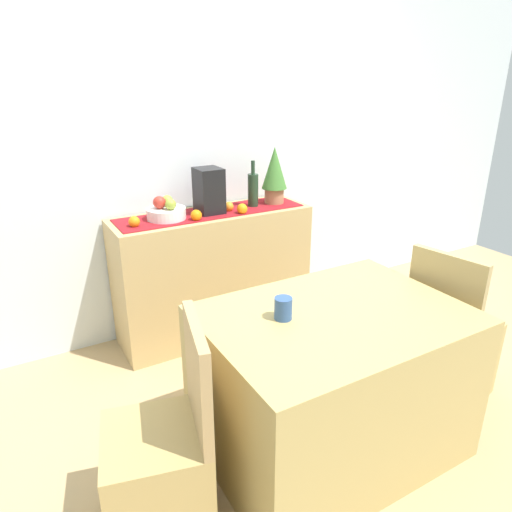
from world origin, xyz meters
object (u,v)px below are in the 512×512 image
Objects in this scene: coffee_cup at (283,308)px; fruit_bowl at (166,213)px; potted_plant at (274,173)px; wine_bottle at (253,189)px; chair_by_corner at (449,352)px; chair_near_window at (162,470)px; dining_table at (331,382)px; coffee_maker at (209,191)px; sideboard_console at (214,274)px.

fruit_bowl is at bearing 93.77° from coffee_cup.
wine_bottle is at bearing 180.00° from potted_plant.
chair_by_corner is (0.37, -1.31, -0.84)m from potted_plant.
fruit_bowl is 0.27× the size of chair_near_window.
chair_by_corner is at bearing -0.21° from dining_table.
fruit_bowl reaches higher than dining_table.
coffee_maker is 1.73m from chair_near_window.
chair_near_window is (-0.54, -1.31, -0.66)m from fruit_bowl.
chair_by_corner is at bearing -4.24° from coffee_cup.
wine_bottle reaches higher than coffee_cup.
coffee_cup is (-0.23, -1.22, 0.35)m from sideboard_console.
chair_by_corner is (1.16, -1.31, -0.66)m from fruit_bowl.
coffee_maker reaches higher than chair_near_window.
wine_bottle is at bearing 48.34° from chair_near_window.
chair_near_window is (-0.62, -0.08, -0.52)m from coffee_cup.
sideboard_console reaches higher than coffee_cup.
potted_plant reaches higher than chair_near_window.
coffee_maker reaches higher than chair_by_corner.
fruit_bowl is 0.63m from wine_bottle.
coffee_maker is 1.27m from coffee_cup.
dining_table is 0.86m from chair_near_window.
chair_near_window is (-0.85, -0.00, -0.10)m from dining_table.
dining_table is at bearing -89.21° from coffee_maker.
chair_near_window is at bearing -172.49° from coffee_cup.
dining_table is at bearing -89.89° from sideboard_console.
chair_near_window is (-0.85, -1.31, -0.18)m from sideboard_console.
coffee_cup is at bearing -86.23° from fruit_bowl.
wine_bottle is at bearing 76.54° from dining_table.
chair_near_window is at bearing -112.29° from fruit_bowl.
coffee_cup is at bearing 175.76° from chair_by_corner.
chair_by_corner is (0.54, -1.31, -0.74)m from wine_bottle.
coffee_maker reaches higher than fruit_bowl.
chair_by_corner is (1.70, 0.00, 0.00)m from chair_near_window.
potted_plant reaches higher than dining_table.
chair_near_window is at bearing -131.66° from wine_bottle.
chair_by_corner reaches higher than dining_table.
potted_plant is 1.45m from coffee_cup.
chair_near_window reaches higher than dining_table.
wine_bottle is (0.31, 0.00, 0.56)m from sideboard_console.
sideboard_console is 0.82m from potted_plant.
fruit_bowl is 0.27× the size of chair_by_corner.
chair_near_window is at bearing -179.73° from dining_table.
coffee_cup is 0.11× the size of chair_by_corner.
fruit_bowl is 0.82m from potted_plant.
wine_bottle is (0.63, 0.00, 0.08)m from fruit_bowl.
potted_plant is 1.59m from chair_by_corner.
dining_table is 1.30× the size of chair_by_corner.
fruit_bowl is at bearing 180.00° from coffee_maker.
potted_plant is 0.44× the size of chair_near_window.
dining_table is 0.86m from chair_by_corner.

